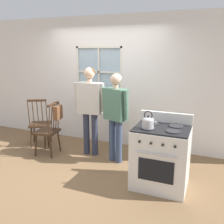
# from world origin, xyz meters

# --- Properties ---
(ground_plane) EXTENTS (16.00, 16.00, 0.00)m
(ground_plane) POSITION_xyz_m (0.00, 0.00, 0.00)
(ground_plane) COLOR brown
(wall_back) EXTENTS (6.40, 0.16, 2.70)m
(wall_back) POSITION_xyz_m (0.01, 1.40, 1.34)
(wall_back) COLOR white
(wall_back) RESTS_ON ground_plane
(chair_by_window) EXTENTS (0.45, 0.46, 1.04)m
(chair_by_window) POSITION_xyz_m (-0.79, 0.33, 0.47)
(chair_by_window) COLOR #3D2819
(chair_by_window) RESTS_ON ground_plane
(chair_near_wall) EXTENTS (0.56, 0.55, 1.04)m
(chair_near_wall) POSITION_xyz_m (-1.24, 0.66, 0.47)
(chair_near_wall) COLOR #3D2819
(chair_near_wall) RESTS_ON ground_plane
(person_elderly_left) EXTENTS (0.61, 0.25, 1.70)m
(person_elderly_left) POSITION_xyz_m (-0.02, 0.64, 1.04)
(person_elderly_left) COLOR #2D3347
(person_elderly_left) RESTS_ON ground_plane
(person_teen_center) EXTENTS (0.57, 0.33, 1.62)m
(person_teen_center) POSITION_xyz_m (0.55, 0.52, 0.97)
(person_teen_center) COLOR #384766
(person_teen_center) RESTS_ON ground_plane
(stove) EXTENTS (0.80, 0.68, 1.08)m
(stove) POSITION_xyz_m (1.49, -0.03, 0.47)
(stove) COLOR white
(stove) RESTS_ON ground_plane
(kettle) EXTENTS (0.21, 0.17, 0.25)m
(kettle) POSITION_xyz_m (1.31, -0.16, 1.02)
(kettle) COLOR #B7B7BC
(kettle) RESTS_ON stove
(potted_plant) EXTENTS (0.12, 0.12, 0.27)m
(potted_plant) POSITION_xyz_m (-0.16, 1.31, 1.10)
(potted_plant) COLOR #42474C
(potted_plant) RESTS_ON wall_back
(handbag) EXTENTS (0.20, 0.23, 0.31)m
(handbag) POSITION_xyz_m (-0.56, 0.36, 0.87)
(handbag) COLOR brown
(handbag) RESTS_ON chair_by_window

